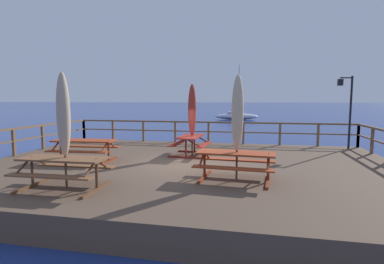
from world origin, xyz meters
The scene contains 13 objects.
ground_plane centered at (0.00, 0.00, 0.00)m, with size 600.00×600.00×0.00m, color navy.
wooden_deck centered at (0.00, 0.00, 0.33)m, with size 14.12×10.18×0.66m, color brown.
railing_waterside_far centered at (0.00, 4.94, 1.41)m, with size 13.92×0.10×1.09m.
railing_side_left centered at (-6.91, 0.00, 1.40)m, with size 0.10×9.98×1.09m.
picnic_table_front_left centered at (1.73, -1.84, 1.22)m, with size 2.19×1.56×0.78m.
picnic_table_back_left centered at (-0.22, 1.50, 1.21)m, with size 1.50×1.70×0.78m.
picnic_table_mid_centre centered at (-2.36, -3.46, 1.23)m, with size 2.13×1.44×0.78m.
picnic_table_mid_left centered at (-3.65, -0.40, 1.23)m, with size 2.24×1.56×0.78m.
patio_umbrella_tall_front centered at (1.77, -1.82, 2.47)m, with size 0.32×0.32×2.84m.
patio_umbrella_tall_back_right centered at (-0.14, 1.48, 2.43)m, with size 0.32×0.32×2.78m.
patio_umbrella_tall_mid_right centered at (-2.33, -3.41, 2.47)m, with size 0.32×0.32×2.84m.
lamp_post_hooked centered at (6.17, 4.33, 2.77)m, with size 0.67×0.32×3.20m.
sailboat_distant centered at (-0.16, 33.30, 0.51)m, with size 6.11×2.11×7.72m.
Camera 1 is at (2.17, -9.89, 2.84)m, focal length 28.05 mm.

